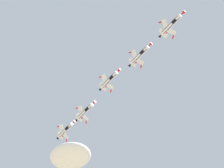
{
  "coord_description": "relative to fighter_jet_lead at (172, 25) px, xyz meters",
  "views": [
    {
      "loc": [
        2.35,
        -1.56,
        1.42
      ],
      "look_at": [
        -21.91,
        82.99,
        145.26
      ],
      "focal_mm": 54.3,
      "sensor_mm": 36.0,
      "label": 1
    }
  ],
  "objects": [
    {
      "name": "fighter_jet_right_outer",
      "position": [
        -66.68,
        44.68,
        1.28
      ],
      "size": [
        14.0,
        10.66,
        7.44
      ],
      "rotation": [
        0.0,
        -0.82,
        4.12
      ],
      "color": "white"
    },
    {
      "name": "fighter_jet_left_wing",
      "position": [
        -17.24,
        12.36,
        2.96
      ],
      "size": [
        14.0,
        10.67,
        7.5
      ],
      "rotation": [
        0.0,
        -0.83,
        4.12
      ],
      "color": "white"
    },
    {
      "name": "fighter_jet_right_wing",
      "position": [
        -35.27,
        22.02,
        3.6
      ],
      "size": [
        14.0,
        10.57,
        6.91
      ],
      "rotation": [
        0.0,
        -0.74,
        4.12
      ],
      "color": "white"
    },
    {
      "name": "cloud_near_formation",
      "position": [
        -112.59,
        149.36,
        100.35
      ],
      "size": [
        40.69,
        32.9,
        15.63
      ],
      "primitive_type": "ellipsoid",
      "color": "white"
    },
    {
      "name": "fighter_jet_lead",
      "position": [
        0.0,
        0.0,
        0.0
      ],
      "size": [
        14.0,
        10.55,
        7.02
      ],
      "rotation": [
        0.0,
        -0.76,
        4.12
      ],
      "color": "white"
    },
    {
      "name": "fighter_jet_left_outer",
      "position": [
        -51.75,
        33.99,
        -1.25
      ],
      "size": [
        14.0,
        10.64,
        7.37
      ],
      "rotation": [
        0.0,
        -0.81,
        4.12
      ],
      "color": "white"
    }
  ]
}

